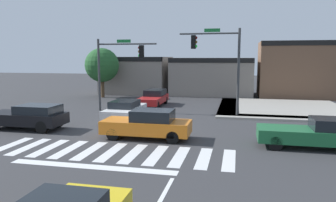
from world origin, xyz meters
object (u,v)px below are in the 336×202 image
(car_black, at_px, (29,116))
(car_orange, at_px, (148,124))
(traffic_signal_northeast, at_px, (219,56))
(roadside_tree, at_px, (102,65))
(traffic_signal_northwest, at_px, (118,61))
(car_white, at_px, (125,110))
(car_green, at_px, (318,133))
(car_red, at_px, (154,98))

(car_black, height_order, car_orange, car_orange)
(car_orange, bearing_deg, traffic_signal_northeast, -113.81)
(traffic_signal_northeast, height_order, roadside_tree, traffic_signal_northeast)
(traffic_signal_northwest, height_order, car_white, traffic_signal_northwest)
(roadside_tree, bearing_deg, traffic_signal_northeast, -34.36)
(traffic_signal_northwest, distance_m, car_black, 8.34)
(traffic_signal_northeast, xyz_separation_m, car_green, (5.02, -7.30, -3.55))
(car_black, bearing_deg, car_orange, 175.13)
(traffic_signal_northwest, relative_size, car_orange, 1.23)
(car_orange, bearing_deg, car_black, -4.87)
(traffic_signal_northeast, xyz_separation_m, car_white, (-6.13, -2.42, -3.61))
(car_orange, relative_size, car_green, 0.96)
(traffic_signal_northwest, xyz_separation_m, traffic_signal_northeast, (7.74, -0.64, 0.39))
(traffic_signal_northwest, height_order, traffic_signal_northeast, traffic_signal_northeast)
(roadside_tree, bearing_deg, car_green, -42.10)
(traffic_signal_northwest, distance_m, car_red, 5.08)
(traffic_signal_northeast, distance_m, roadside_tree, 15.30)
(traffic_signal_northwest, relative_size, car_white, 1.29)
(car_orange, xyz_separation_m, roadside_tree, (-9.44, 15.80, 2.63))
(car_red, xyz_separation_m, roadside_tree, (-6.77, 4.53, 2.69))
(car_black, bearing_deg, roadside_tree, -82.38)
(car_black, relative_size, car_white, 1.04)
(traffic_signal_northeast, bearing_deg, car_white, 21.58)
(car_white, distance_m, roadside_tree, 13.09)
(car_black, xyz_separation_m, car_green, (15.59, -0.75, -0.03))
(car_black, bearing_deg, car_red, -114.03)
(car_orange, bearing_deg, traffic_signal_northwest, -59.66)
(traffic_signal_northeast, bearing_deg, roadside_tree, -34.36)
(car_orange, height_order, car_green, car_orange)
(car_orange, xyz_separation_m, car_red, (-2.66, 11.27, -0.06))
(car_green, height_order, car_red, car_green)
(traffic_signal_northeast, height_order, car_green, traffic_signal_northeast)
(traffic_signal_northeast, xyz_separation_m, roadside_tree, (-12.60, 8.62, -0.90))
(traffic_signal_northeast, distance_m, car_green, 9.54)
(car_white, relative_size, car_red, 0.94)
(car_orange, height_order, car_white, car_orange)
(traffic_signal_northwest, height_order, car_orange, traffic_signal_northwest)
(car_green, xyz_separation_m, car_red, (-10.85, 11.39, -0.04))
(traffic_signal_northeast, height_order, car_white, traffic_signal_northeast)
(car_orange, distance_m, car_white, 5.60)
(car_orange, height_order, car_red, car_orange)
(car_black, distance_m, car_green, 15.61)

